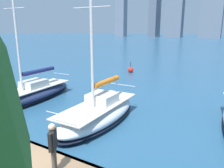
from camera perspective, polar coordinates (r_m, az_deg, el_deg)
The scene contains 5 objects.
dock_pier at distance 8.93m, azimuth -21.38°, elevation -19.48°, with size 28.00×2.80×0.60m.
sailboat_orange at distance 12.92m, azimuth -3.50°, elevation -7.24°, with size 2.60×6.96×9.97m.
sailboat_navy at distance 17.80m, azimuth -20.66°, elevation -2.31°, with size 2.73×8.48×10.56m.
person_black_shirt at distance 7.79m, azimuth -15.17°, elevation -14.66°, with size 0.42×0.56×1.75m.
channel_buoy at distance 28.00m, azimuth 4.89°, elevation 3.71°, with size 0.70×0.70×1.40m.
Camera 1 is at (-6.14, 4.27, 5.33)m, focal length 35.00 mm.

